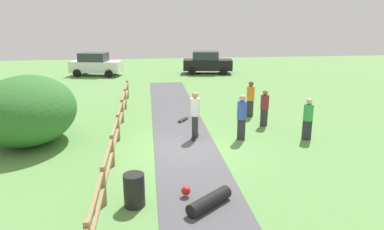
{
  "coord_description": "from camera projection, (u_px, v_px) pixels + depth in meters",
  "views": [
    {
      "loc": [
        -1.34,
        -12.62,
        4.87
      ],
      "look_at": [
        0.38,
        1.15,
        1.0
      ],
      "focal_mm": 33.33,
      "sensor_mm": 36.0,
      "label": 1
    }
  ],
  "objects": [
    {
      "name": "trash_bin",
      "position": [
        134.0,
        190.0,
        9.36
      ],
      "size": [
        0.56,
        0.56,
        0.9
      ],
      "primitive_type": "cylinder",
      "color": "black",
      "rests_on": "ground_plane"
    },
    {
      "name": "ground_plane",
      "position": [
        186.0,
        149.0,
        13.53
      ],
      "size": [
        60.0,
        60.0,
        0.0
      ],
      "primitive_type": "plane",
      "color": "#60934C"
    },
    {
      "name": "bystander_blue",
      "position": [
        242.0,
        115.0,
        14.25
      ],
      "size": [
        0.47,
        0.47,
        1.87
      ],
      "color": "#2D2D33",
      "rests_on": "ground_plane"
    },
    {
      "name": "parked_car_black",
      "position": [
        207.0,
        63.0,
        30.99
      ],
      "size": [
        4.39,
        2.43,
        1.92
      ],
      "color": "black",
      "rests_on": "ground_plane"
    },
    {
      "name": "bush_large",
      "position": [
        28.0,
        110.0,
        13.83
      ],
      "size": [
        3.63,
        4.36,
        2.69
      ],
      "primitive_type": "ellipsoid",
      "color": "#33702D",
      "rests_on": "ground_plane"
    },
    {
      "name": "parked_car_white",
      "position": [
        96.0,
        64.0,
        29.86
      ],
      "size": [
        4.48,
        2.72,
        1.92
      ],
      "color": "silver",
      "rests_on": "ground_plane"
    },
    {
      "name": "skater_riding",
      "position": [
        195.0,
        112.0,
        14.36
      ],
      "size": [
        0.48,
        0.82,
        1.94
      ],
      "color": "black",
      "rests_on": "asphalt_path"
    },
    {
      "name": "skateboard_loose",
      "position": [
        183.0,
        119.0,
        17.05
      ],
      "size": [
        0.61,
        0.78,
        0.08
      ],
      "color": "black",
      "rests_on": "asphalt_path"
    },
    {
      "name": "bystander_green",
      "position": [
        308.0,
        117.0,
        14.31
      ],
      "size": [
        0.39,
        0.39,
        1.72
      ],
      "color": "#2D2D33",
      "rests_on": "ground_plane"
    },
    {
      "name": "asphalt_path",
      "position": [
        186.0,
        148.0,
        13.53
      ],
      "size": [
        2.4,
        28.0,
        0.02
      ],
      "primitive_type": "cube",
      "color": "#515156",
      "rests_on": "ground_plane"
    },
    {
      "name": "bystander_orange",
      "position": [
        251.0,
        97.0,
        17.59
      ],
      "size": [
        0.54,
        0.54,
        1.79
      ],
      "color": "#2D2D33",
      "rests_on": "ground_plane"
    },
    {
      "name": "wooden_fence",
      "position": [
        115.0,
        135.0,
        13.04
      ],
      "size": [
        0.12,
        18.12,
        1.1
      ],
      "color": "#997A51",
      "rests_on": "ground_plane"
    },
    {
      "name": "skater_fallen",
      "position": [
        207.0,
        200.0,
        9.35
      ],
      "size": [
        1.35,
        1.38,
        0.36
      ],
      "color": "black",
      "rests_on": "asphalt_path"
    },
    {
      "name": "bystander_maroon",
      "position": [
        265.0,
        106.0,
        16.11
      ],
      "size": [
        0.54,
        0.54,
        1.68
      ],
      "color": "#2D2D33",
      "rests_on": "ground_plane"
    }
  ]
}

